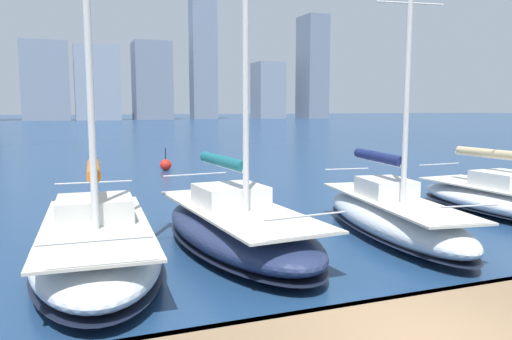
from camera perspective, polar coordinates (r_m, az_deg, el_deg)
dock_pier at (r=8.07m, az=17.53°, el=-17.55°), size 28.00×2.80×0.60m
city_skyline at (r=167.65m, az=-21.72°, el=11.54°), size 165.02×21.07×48.89m
sailboat_navy at (r=15.65m, az=15.27°, el=-4.89°), size 3.35×8.11×10.45m
sailboat_teal at (r=13.69m, az=-2.21°, el=-6.34°), size 3.54×8.07×11.60m
sailboat_orange at (r=12.55m, az=-17.78°, el=-7.99°), size 3.30×7.81×10.99m
channel_buoy at (r=31.40m, az=-10.29°, el=0.59°), size 0.70×0.70×1.40m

